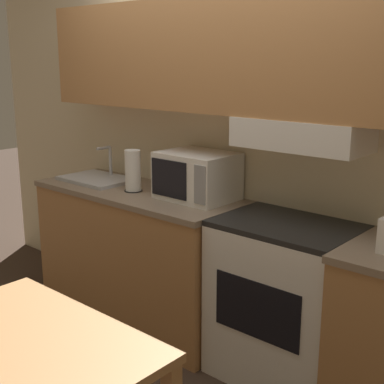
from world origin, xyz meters
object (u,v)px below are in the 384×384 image
(stove_range, at_px, (283,302))
(microwave, at_px, (197,176))
(sink_basin, at_px, (97,178))
(paper_towel_roll, at_px, (133,171))
(dining_table, at_px, (13,374))

(stove_range, bearing_deg, microwave, 174.22)
(sink_basin, distance_m, paper_towel_roll, 0.45)
(paper_towel_roll, bearing_deg, stove_range, 2.92)
(sink_basin, height_order, dining_table, sink_basin)
(microwave, bearing_deg, stove_range, -5.78)
(microwave, bearing_deg, sink_basin, -174.03)
(stove_range, xyz_separation_m, sink_basin, (-1.58, -0.02, 0.48))
(sink_basin, bearing_deg, stove_range, 0.76)
(stove_range, xyz_separation_m, paper_towel_roll, (-1.15, -0.06, 0.60))
(paper_towel_roll, height_order, dining_table, paper_towel_roll)
(stove_range, relative_size, dining_table, 0.91)
(microwave, height_order, paper_towel_roll, microwave)
(stove_range, distance_m, dining_table, 1.55)
(sink_basin, bearing_deg, dining_table, -47.82)
(microwave, relative_size, dining_table, 0.45)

